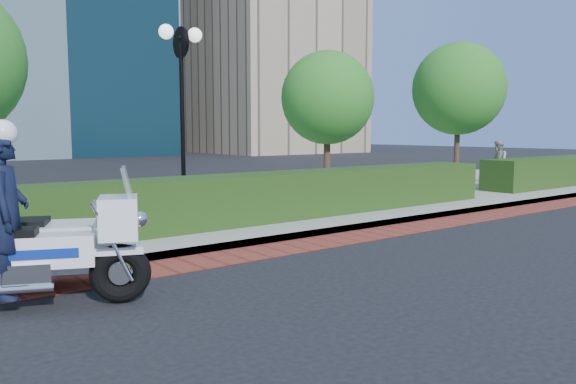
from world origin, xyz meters
TOP-DOWN VIEW (x-y plane):
  - ground at (0.00, 0.00)m, footprint 120.00×120.00m
  - brick_strip at (0.00, 1.50)m, footprint 60.00×1.00m
  - sidewalk at (0.00, 6.00)m, footprint 60.00×8.00m
  - hedge_main at (0.00, 3.60)m, footprint 18.00×1.20m
  - hedge_far at (16.00, 3.60)m, footprint 10.00×1.20m
  - lamppost at (1.00, 5.20)m, footprint 1.02×0.70m
  - tree_c at (6.50, 6.50)m, footprint 2.80×2.80m
  - tree_d at (13.00, 6.50)m, footprint 3.40×3.40m
  - tower_right at (28.00, 38.00)m, footprint 14.00×12.00m
  - police_motorcycle at (-3.29, 1.01)m, footprint 2.57×2.42m
  - pedestrian at (14.06, 5.43)m, footprint 0.97×0.96m

SIDE VIEW (x-z plane):
  - ground at x=0.00m, z-range 0.00..0.00m
  - brick_strip at x=0.00m, z-range 0.00..0.01m
  - sidewalk at x=0.00m, z-range 0.00..0.15m
  - hedge_main at x=0.00m, z-range 0.15..1.15m
  - hedge_far at x=16.00m, z-range 0.15..1.15m
  - police_motorcycle at x=-3.29m, z-range -0.34..1.85m
  - pedestrian at x=14.06m, z-range 0.15..1.73m
  - lamppost at x=1.00m, z-range 0.85..5.06m
  - tree_c at x=6.50m, z-range 0.90..5.20m
  - tree_d at x=13.00m, z-range 1.03..6.19m
  - tower_right at x=28.00m, z-range 0.00..28.00m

